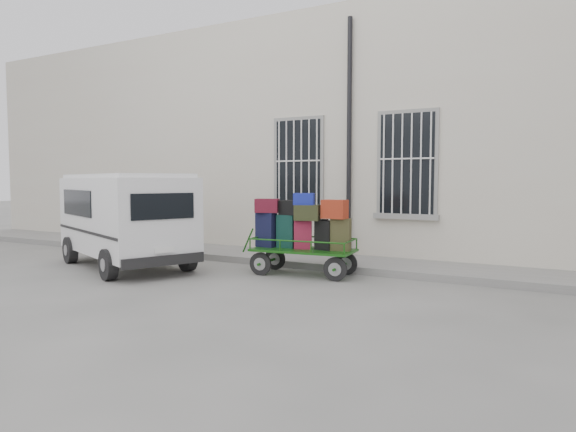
# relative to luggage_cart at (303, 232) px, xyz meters

# --- Properties ---
(ground) EXTENTS (80.00, 80.00, 0.00)m
(ground) POSITION_rel_luggage_cart_xyz_m (-0.83, -0.81, -0.87)
(ground) COLOR #60615C
(ground) RESTS_ON ground
(building) EXTENTS (24.00, 5.15, 6.00)m
(building) POSITION_rel_luggage_cart_xyz_m (-0.83, 4.69, 2.13)
(building) COLOR beige
(building) RESTS_ON ground
(sidewalk) EXTENTS (24.00, 1.70, 0.15)m
(sidewalk) POSITION_rel_luggage_cart_xyz_m (-0.83, 1.39, -0.79)
(sidewalk) COLOR slate
(sidewalk) RESTS_ON ground
(luggage_cart) EXTENTS (2.41, 1.11, 1.63)m
(luggage_cart) POSITION_rel_luggage_cart_xyz_m (0.00, 0.00, 0.00)
(luggage_cart) COLOR black
(luggage_cart) RESTS_ON ground
(van) EXTENTS (4.31, 3.10, 2.02)m
(van) POSITION_rel_luggage_cart_xyz_m (-3.82, -1.01, 0.29)
(van) COLOR silver
(van) RESTS_ON ground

